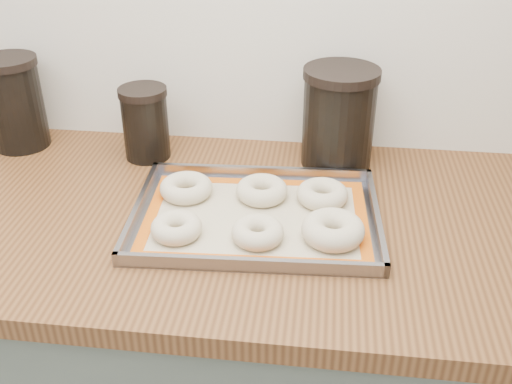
# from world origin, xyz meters

# --- Properties ---
(cabinet) EXTENTS (3.00, 0.65, 0.86)m
(cabinet) POSITION_xyz_m (0.00, 1.68, 0.43)
(cabinet) COLOR #5F6A5D
(cabinet) RESTS_ON floor
(countertop) EXTENTS (3.06, 0.68, 0.04)m
(countertop) POSITION_xyz_m (0.00, 1.68, 0.88)
(countertop) COLOR brown
(countertop) RESTS_ON cabinet
(baking_tray) EXTENTS (0.48, 0.35, 0.03)m
(baking_tray) POSITION_xyz_m (0.21, 1.66, 0.91)
(baking_tray) COLOR gray
(baking_tray) RESTS_ON countertop
(baking_mat) EXTENTS (0.44, 0.31, 0.00)m
(baking_mat) POSITION_xyz_m (0.21, 1.66, 0.90)
(baking_mat) COLOR #C6B793
(baking_mat) RESTS_ON baking_tray
(bagel_front_left) EXTENTS (0.11, 0.11, 0.03)m
(bagel_front_left) POSITION_xyz_m (0.08, 1.58, 0.92)
(bagel_front_left) COLOR beige
(bagel_front_left) RESTS_ON baking_mat
(bagel_front_mid) EXTENTS (0.11, 0.11, 0.03)m
(bagel_front_mid) POSITION_xyz_m (0.22, 1.58, 0.92)
(bagel_front_mid) COLOR beige
(bagel_front_mid) RESTS_ON baking_mat
(bagel_front_right) EXTENTS (0.13, 0.13, 0.04)m
(bagel_front_right) POSITION_xyz_m (0.36, 1.60, 0.93)
(bagel_front_right) COLOR beige
(bagel_front_right) RESTS_ON baking_mat
(bagel_back_left) EXTENTS (0.11, 0.11, 0.03)m
(bagel_back_left) POSITION_xyz_m (0.06, 1.72, 0.92)
(bagel_back_left) COLOR beige
(bagel_back_left) RESTS_ON baking_mat
(bagel_back_mid) EXTENTS (0.11, 0.11, 0.04)m
(bagel_back_mid) POSITION_xyz_m (0.21, 1.73, 0.92)
(bagel_back_mid) COLOR beige
(bagel_back_mid) RESTS_ON baking_mat
(bagel_back_right) EXTENTS (0.12, 0.12, 0.04)m
(bagel_back_right) POSITION_xyz_m (0.33, 1.73, 0.92)
(bagel_back_right) COLOR beige
(bagel_back_right) RESTS_ON baking_mat
(canister_left) EXTENTS (0.13, 0.13, 0.21)m
(canister_left) POSITION_xyz_m (-0.37, 1.91, 1.01)
(canister_left) COLOR black
(canister_left) RESTS_ON countertop
(canister_mid) EXTENTS (0.11, 0.11, 0.16)m
(canister_mid) POSITION_xyz_m (-0.06, 1.89, 0.98)
(canister_mid) COLOR black
(canister_mid) RESTS_ON countertop
(canister_right) EXTENTS (0.16, 0.16, 0.22)m
(canister_right) POSITION_xyz_m (0.36, 1.91, 1.01)
(canister_right) COLOR black
(canister_right) RESTS_ON countertop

